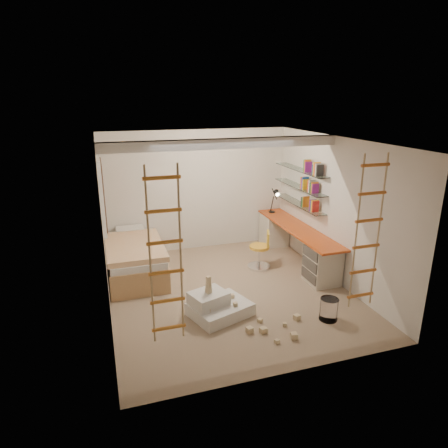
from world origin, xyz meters
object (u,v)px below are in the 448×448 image
object	(u,v)px
swivel_chair	(260,255)
play_platform	(217,306)
bed	(135,258)
desk	(296,243)

from	to	relation	value
swivel_chair	play_platform	distance (m)	1.98
bed	swivel_chair	xyz separation A→B (m)	(2.39, -0.44, -0.05)
desk	play_platform	world-z (taller)	desk
bed	play_platform	distance (m)	2.18
desk	bed	distance (m)	3.22
desk	swivel_chair	distance (m)	0.82
bed	swivel_chair	world-z (taller)	swivel_chair
swivel_chair	play_platform	world-z (taller)	swivel_chair
desk	play_platform	distance (m)	2.65
desk	swivel_chair	world-z (taller)	swivel_chair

